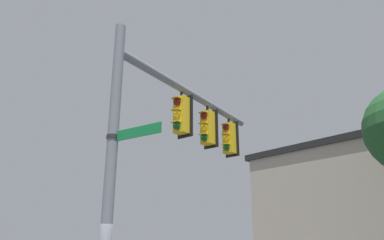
{
  "coord_description": "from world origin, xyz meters",
  "views": [
    {
      "loc": [
        -6.14,
        4.71,
        2.13
      ],
      "look_at": [
        0.34,
        -3.06,
        5.54
      ],
      "focal_mm": 34.35,
      "sensor_mm": 36.0,
      "label": 1
    }
  ],
  "objects_px": {
    "traffic_light_nearest_pole": "(181,115)",
    "traffic_light_mid_inner": "(207,128)",
    "traffic_light_mid_outer": "(229,138)",
    "street_name_sign": "(127,134)"
  },
  "relations": [
    {
      "from": "traffic_light_nearest_pole",
      "to": "traffic_light_mid_inner",
      "type": "xyz_separation_m",
      "value": [
        0.16,
        -1.41,
        0.0
      ]
    },
    {
      "from": "traffic_light_mid_outer",
      "to": "traffic_light_mid_inner",
      "type": "bearing_deg",
      "value": 96.42
    },
    {
      "from": "traffic_light_nearest_pole",
      "to": "traffic_light_mid_inner",
      "type": "height_order",
      "value": "same"
    },
    {
      "from": "traffic_light_mid_inner",
      "to": "traffic_light_mid_outer",
      "type": "xyz_separation_m",
      "value": [
        0.16,
        -1.41,
        0.0
      ]
    },
    {
      "from": "traffic_light_nearest_pole",
      "to": "traffic_light_mid_outer",
      "type": "relative_size",
      "value": 1.0
    },
    {
      "from": "traffic_light_nearest_pole",
      "to": "street_name_sign",
      "type": "height_order",
      "value": "traffic_light_nearest_pole"
    },
    {
      "from": "traffic_light_mid_outer",
      "to": "street_name_sign",
      "type": "xyz_separation_m",
      "value": [
        -1.01,
        5.28,
        -1.25
      ]
    },
    {
      "from": "traffic_light_mid_inner",
      "to": "traffic_light_mid_outer",
      "type": "height_order",
      "value": "same"
    },
    {
      "from": "traffic_light_mid_inner",
      "to": "street_name_sign",
      "type": "xyz_separation_m",
      "value": [
        -0.85,
        3.87,
        -1.25
      ]
    },
    {
      "from": "street_name_sign",
      "to": "traffic_light_nearest_pole",
      "type": "bearing_deg",
      "value": -74.29
    }
  ]
}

